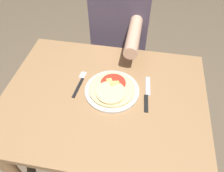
# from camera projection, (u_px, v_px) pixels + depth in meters

# --- Properties ---
(ground_plane) EXTENTS (8.00, 8.00, 0.00)m
(ground_plane) POSITION_uv_depth(u_px,v_px,m) (107.00, 161.00, 1.59)
(ground_plane) COLOR brown
(dining_table) EXTENTS (0.97, 0.75, 0.75)m
(dining_table) POSITION_uv_depth(u_px,v_px,m) (104.00, 112.00, 1.13)
(dining_table) COLOR #9E754C
(dining_table) RESTS_ON ground_plane
(plate) EXTENTS (0.26, 0.26, 0.01)m
(plate) POSITION_uv_depth(u_px,v_px,m) (112.00, 91.00, 1.05)
(plate) COLOR beige
(plate) RESTS_ON dining_table
(pizza) EXTENTS (0.22, 0.22, 0.04)m
(pizza) POSITION_uv_depth(u_px,v_px,m) (112.00, 89.00, 1.03)
(pizza) COLOR #E0C689
(pizza) RESTS_ON plate
(fork) EXTENTS (0.03, 0.18, 0.00)m
(fork) POSITION_uv_depth(u_px,v_px,m) (80.00, 82.00, 1.09)
(fork) COLOR black
(fork) RESTS_ON dining_table
(knife) EXTENTS (0.03, 0.22, 0.00)m
(knife) POSITION_uv_depth(u_px,v_px,m) (147.00, 94.00, 1.04)
(knife) COLOR black
(knife) RESTS_ON dining_table
(person_diner) EXTENTS (0.35, 0.52, 1.19)m
(person_diner) POSITION_uv_depth(u_px,v_px,m) (120.00, 34.00, 1.45)
(person_diner) COLOR #2D2D38
(person_diner) RESTS_ON ground_plane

